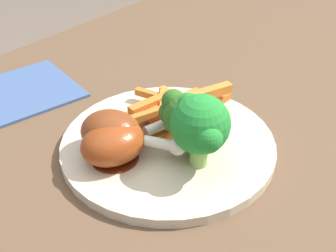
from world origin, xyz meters
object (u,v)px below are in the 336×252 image
Objects in this scene: broccoli_floret_back at (203,117)px; carrot_fries_pile at (177,109)px; chicken_drumstick_near at (117,142)px; dinner_plate at (168,144)px; broccoli_floret_middle at (184,115)px; dining_table at (221,195)px; broccoli_floret_front at (200,124)px; chicken_drumstick_far at (114,133)px.

carrot_fries_pile is at bearing 62.99° from broccoli_floret_back.
broccoli_floret_back reaches higher than chicken_drumstick_near.
dinner_plate is 0.06m from broccoli_floret_middle.
dining_table is at bearing -17.08° from broccoli_floret_middle.
broccoli_floret_back reaches higher than carrot_fries_pile.
broccoli_floret_middle is 0.51× the size of carrot_fries_pile.
chicken_drumstick_near is at bearing 178.00° from carrot_fries_pile.
broccoli_floret_back is 0.49× the size of carrot_fries_pile.
broccoli_floret_front is (-0.01, -0.05, 0.06)m from dinner_plate.
broccoli_floret_back reaches higher than dining_table.
dining_table is 0.16m from broccoli_floret_back.
broccoli_floret_back is at bearing 26.36° from broccoli_floret_front.
broccoli_floret_front reaches higher than broccoli_floret_back.
broccoli_floret_front reaches higher than chicken_drumstick_near.
carrot_fries_pile reaches higher than dinner_plate.
chicken_drumstick_near is at bearing -126.19° from chicken_drumstick_far.
broccoli_floret_middle is at bearing 67.19° from broccoli_floret_front.
chicken_drumstick_far is at bearing 146.74° from dinner_plate.
dinner_plate is at bearing 146.12° from dining_table.
carrot_fries_pile is at bearing -2.00° from chicken_drumstick_near.
chicken_drumstick_far is at bearing 114.38° from broccoli_floret_front.
broccoli_floret_front is at bearing -65.62° from chicken_drumstick_far.
chicken_drumstick_near is 0.99× the size of chicken_drumstick_far.
chicken_drumstick_near is (-0.07, 0.06, -0.02)m from broccoli_floret_back.
dinner_plate is 3.54× the size of broccoli_floret_middle.
carrot_fries_pile reaches higher than dining_table.
broccoli_floret_front is 0.68× the size of chicken_drumstick_near.
chicken_drumstick_far is (-0.05, 0.03, 0.03)m from dinner_plate.
chicken_drumstick_far is at bearing 146.40° from dining_table.
dinner_plate is 0.07m from chicken_drumstick_near.
broccoli_floret_back is 0.56× the size of chicken_drumstick_near.
dinner_plate is at bearing 106.95° from broccoli_floret_back.
chicken_drumstick_far is (-0.10, 0.01, 0.01)m from carrot_fries_pile.
broccoli_floret_front is at bearing -153.64° from broccoli_floret_back.
broccoli_floret_front is 1.18× the size of broccoli_floret_middle.
dinner_plate is 0.06m from broccoli_floret_back.
dinner_plate is 0.08m from broccoli_floret_front.
broccoli_floret_back is 0.07m from carrot_fries_pile.
broccoli_floret_back is (0.03, 0.01, -0.01)m from broccoli_floret_front.
chicken_drumstick_near is (-0.06, 0.05, -0.02)m from broccoli_floret_middle.
broccoli_floret_front is 0.09m from chicken_drumstick_near.
dining_table is 9.61× the size of chicken_drumstick_far.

